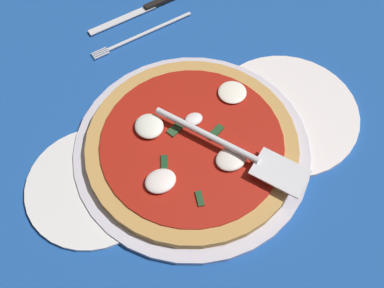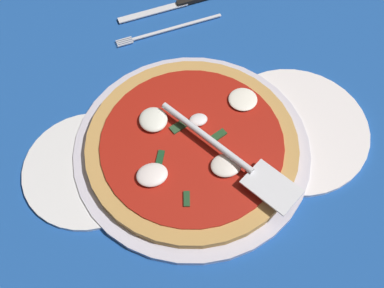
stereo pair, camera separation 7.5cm
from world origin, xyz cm
name	(u,v)px [view 1 (the left image)]	position (x,y,z in cm)	size (l,w,h in cm)	color
ground_plane	(205,152)	(0.00, 0.00, -0.40)	(113.38, 113.38, 0.80)	#1B4B9B
checker_pattern	(206,151)	(0.00, 0.00, 0.05)	(113.38, 113.38, 0.10)	white
pizza_pan	(192,149)	(-2.02, 0.84, 0.75)	(37.44, 37.44, 1.29)	silver
dinner_plate_left	(93,186)	(-18.37, 1.99, 0.60)	(20.54, 20.54, 1.00)	silver
dinner_plate_right	(285,114)	(15.05, -0.15, 0.60)	(24.53, 24.53, 1.00)	white
pizza	(192,144)	(-2.03, 0.86, 2.27)	(33.36, 33.36, 2.96)	tan
pizza_server	(234,148)	(2.59, -3.99, 4.71)	(16.16, 23.49, 1.00)	silver
place_setting_far	(144,22)	(2.73, 30.14, 0.46)	(21.31, 13.64, 1.40)	silver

